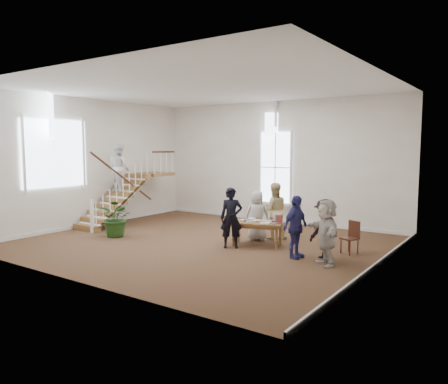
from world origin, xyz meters
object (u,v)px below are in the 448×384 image
Objects in this scene: library_table at (258,225)px; police_officer at (231,218)px; floor_plant at (117,218)px; woman_cluster_b at (325,229)px; woman_cluster_c at (326,232)px; side_chair at (351,236)px; woman_cluster_a at (295,227)px; person_yellow at (274,211)px; elderly_woman at (257,216)px.

police_officer is at bearing -141.14° from library_table.
woman_cluster_b is at bearing 11.44° from floor_plant.
woman_cluster_c is at bearing 5.44° from floor_plant.
library_table is 2.60m from side_chair.
woman_cluster_a is at bearing -34.57° from police_officer.
person_yellow reaches higher than floor_plant.
police_officer is 3.87m from floor_plant.
woman_cluster_c is (2.40, -0.86, 0.20)m from library_table.
library_table is 0.94× the size of police_officer.
side_chair is at bearing 130.25° from person_yellow.
elderly_woman is at bearing 105.53° from library_table.
elderly_woman is (0.10, 1.25, -0.09)m from police_officer.
floor_plant is (-4.17, -2.59, -0.26)m from person_yellow.
elderly_woman is 1.74× the size of side_chair.
library_table is at bearing 19.44° from floor_plant.
woman_cluster_c is 1.33× the size of floor_plant.
woman_cluster_a is 0.92m from woman_cluster_c.
person_yellow is 3.15m from woman_cluster_c.
person_yellow is 1.44× the size of floor_plant.
floor_plant is at bearing -59.92° from woman_cluster_b.
person_yellow is 1.08× the size of woman_cluster_c.
woman_cluster_c is at bearing -93.64° from woman_cluster_a.
woman_cluster_a reaches higher than floor_plant.
person_yellow is 4.92m from floor_plant.
woman_cluster_a is 1.33× the size of floor_plant.
woman_cluster_a is 1.85× the size of side_chair.
police_officer reaches higher than elderly_woman.
woman_cluster_b is 1.25× the size of floor_plant.
floor_plant is (-3.87, -2.09, -0.16)m from elderly_woman.
woman_cluster_b is (2.57, 0.45, -0.10)m from police_officer.
police_officer is 1.06× the size of woman_cluster_c.
woman_cluster_c reaches higher than woman_cluster_b.
woman_cluster_c is at bearing -35.83° from library_table.
woman_cluster_b is (2.47, -0.80, -0.00)m from elderly_woman.
police_officer is 1.97m from woman_cluster_a.
person_yellow reaches higher than elderly_woman.
police_officer is at bearing 51.76° from elderly_woman.
library_table is at bearing -143.31° from side_chair.
police_officer is 1.41× the size of floor_plant.
library_table is 0.71m from elderly_woman.
woman_cluster_a reaches higher than elderly_woman.
side_chair is at bearing -11.16° from police_officer.
side_chair is at bearing -2.13° from library_table.
side_chair is (1.02, 1.29, -0.33)m from woman_cluster_a.
woman_cluster_b is 6.47m from floor_plant.
police_officer reaches higher than floor_plant.
library_table is 1.05× the size of elderly_woman.
woman_cluster_c is (0.30, -0.65, 0.05)m from woman_cluster_b.
woman_cluster_c reaches higher than elderly_woman.
side_chair is (0.12, 1.49, -0.32)m from woman_cluster_c.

